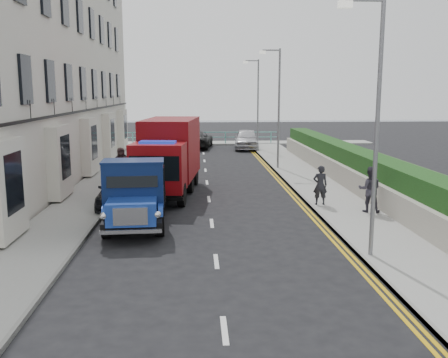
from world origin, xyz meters
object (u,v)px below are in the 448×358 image
lamp_near (373,114)px  bedford_lorry (134,198)px  parked_car_front (121,190)px  lamp_mid (277,102)px  lamp_far (256,99)px  pedestrian_east_near (320,185)px  red_lorry (169,155)px

lamp_near → bedford_lorry: (-6.77, 3.31, -2.91)m
parked_car_front → lamp_mid: bearing=48.8°
bedford_lorry → parked_car_front: bearing=102.3°
lamp_far → lamp_mid: bearing=-90.0°
lamp_mid → pedestrian_east_near: lamp_mid is taller
lamp_far → red_lorry: (-5.95, -16.67, -2.21)m
lamp_near → lamp_mid: size_ratio=1.00×
bedford_lorry → lamp_far: bearing=70.1°
lamp_far → parked_car_front: 20.88m
lamp_mid → parked_car_front: bearing=-130.6°
lamp_mid → lamp_far: 10.00m
lamp_near → red_lorry: size_ratio=1.06×
lamp_near → pedestrian_east_near: 6.94m
lamp_near → bedford_lorry: 8.08m
bedford_lorry → lamp_mid: bearing=58.6°
lamp_mid → pedestrian_east_near: size_ratio=4.42×
lamp_near → bedford_lorry: size_ratio=1.38×
bedford_lorry → parked_car_front: (-1.00, 3.60, -0.40)m
pedestrian_east_near → lamp_near: bearing=89.3°
bedford_lorry → pedestrian_east_near: bearing=19.3°
lamp_near → parked_car_front: (-7.78, 6.91, -3.32)m
red_lorry → pedestrian_east_near: bearing=-20.6°
bedford_lorry → parked_car_front: 3.76m
lamp_far → pedestrian_east_near: (0.22, -19.79, -3.09)m
lamp_mid → parked_car_front: (-7.78, -9.09, -3.32)m
bedford_lorry → red_lorry: (0.82, 6.02, 0.70)m
lamp_far → bedford_lorry: bearing=-106.6°
bedford_lorry → parked_car_front: size_ratio=1.27×
lamp_near → lamp_far: (0.00, 26.00, 0.00)m
lamp_far → parked_car_front: lamp_far is taller
lamp_mid → lamp_near: bearing=-90.0°
lamp_near → lamp_mid: same height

